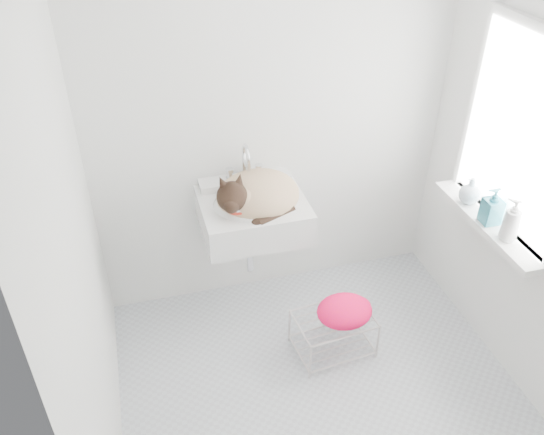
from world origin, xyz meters
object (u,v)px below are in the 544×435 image
object	(u,v)px
bottle_c	(468,202)
sink	(253,200)
bottle_b	(488,222)
cat	(255,196)
wire_rack	(333,331)
bottle_a	(506,239)

from	to	relation	value
bottle_c	sink	bearing A→B (deg)	163.67
bottle_b	bottle_c	size ratio (longest dim) A/B	1.35
cat	bottle_c	bearing A→B (deg)	-23.37
sink	bottle_b	world-z (taller)	sink
wire_rack	bottle_c	xyz separation A→B (m)	(0.83, 0.12, 0.70)
cat	bottle_c	xyz separation A→B (m)	(1.18, -0.33, -0.04)
bottle_b	wire_rack	bearing A→B (deg)	174.18
cat	bottle_b	size ratio (longest dim) A/B	2.52
wire_rack	sink	bearing A→B (deg)	127.68
wire_rack	bottle_b	xyz separation A→B (m)	(0.83, -0.08, 0.70)
sink	wire_rack	size ratio (longest dim) A/B	1.40
wire_rack	bottle_c	distance (m)	1.09
bottle_a	cat	bearing A→B (deg)	149.31
sink	bottle_c	world-z (taller)	sink
wire_rack	bottle_c	bearing A→B (deg)	8.48
wire_rack	bottle_a	size ratio (longest dim) A/B	2.15
sink	bottle_a	size ratio (longest dim) A/B	3.01
cat	bottle_c	world-z (taller)	cat
bottle_a	bottle_c	world-z (taller)	bottle_a
cat	bottle_b	bearing A→B (deg)	-32.23
sink	wire_rack	bearing A→B (deg)	-52.32
bottle_a	bottle_b	size ratio (longest dim) A/B	0.96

